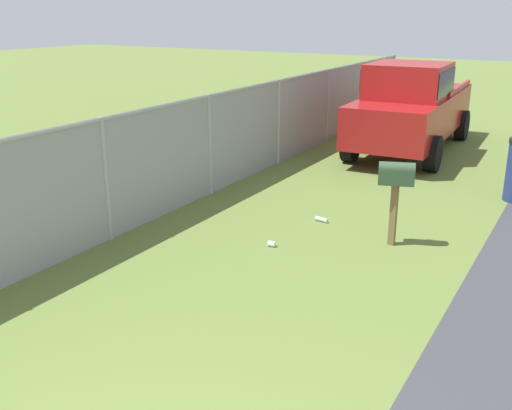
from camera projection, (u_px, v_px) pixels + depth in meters
name	position (u px, v px, depth m)	size (l,w,h in m)	color
mailbox	(396.00, 180.00, 8.33)	(0.35, 0.53, 1.22)	brown
pickup_truck	(411.00, 105.00, 13.85)	(5.42, 2.24, 2.09)	maroon
fence_section	(247.00, 129.00, 11.75)	(18.45, 0.07, 1.81)	#9EA3A8
litter_bottle_near_hydrant	(322.00, 220.00, 9.54)	(0.07, 0.07, 0.22)	#B2D8BF
litter_cup_midfield_b	(272.00, 244.00, 8.54)	(0.08, 0.08, 0.10)	white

